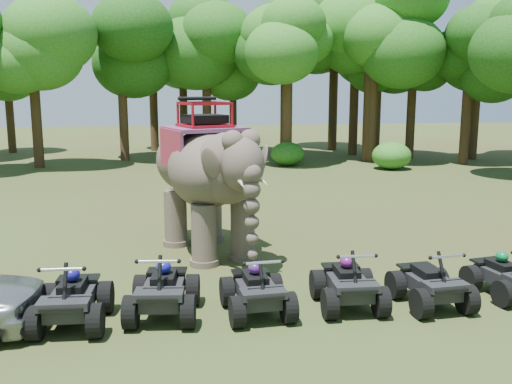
# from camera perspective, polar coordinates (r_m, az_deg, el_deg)

# --- Properties ---
(ground) EXTENTS (110.00, 110.00, 0.00)m
(ground) POSITION_cam_1_polar(r_m,az_deg,el_deg) (13.74, 0.69, -8.73)
(ground) COLOR #47381E
(ground) RESTS_ON ground
(elephant) EXTENTS (3.79, 5.48, 4.23)m
(elephant) POSITION_cam_1_polar(r_m,az_deg,el_deg) (15.52, -4.92, 1.52)
(elephant) COLOR brown
(elephant) RESTS_ON ground
(atv_0) EXTENTS (1.41, 1.89, 1.36)m
(atv_0) POSITION_cam_1_polar(r_m,az_deg,el_deg) (11.58, -18.00, -9.45)
(atv_0) COLOR black
(atv_0) RESTS_ON ground
(atv_1) EXTENTS (1.53, 1.97, 1.37)m
(atv_1) POSITION_cam_1_polar(r_m,az_deg,el_deg) (11.61, -9.29, -8.99)
(atv_1) COLOR black
(atv_1) RESTS_ON ground
(atv_2) EXTENTS (1.41, 1.84, 1.29)m
(atv_2) POSITION_cam_1_polar(r_m,az_deg,el_deg) (11.57, 0.08, -9.10)
(atv_2) COLOR black
(atv_2) RESTS_ON ground
(atv_3) EXTENTS (1.34, 1.81, 1.31)m
(atv_3) POSITION_cam_1_polar(r_m,az_deg,el_deg) (12.06, 9.22, -8.36)
(atv_3) COLOR black
(atv_3) RESTS_ON ground
(atv_4) EXTENTS (1.41, 1.83, 1.28)m
(atv_4) POSITION_cam_1_polar(r_m,az_deg,el_deg) (12.52, 17.08, -8.08)
(atv_4) COLOR black
(atv_4) RESTS_ON ground
(atv_5) EXTENTS (1.44, 1.80, 1.20)m
(atv_5) POSITION_cam_1_polar(r_m,az_deg,el_deg) (13.67, 23.71, -7.11)
(atv_5) COLOR black
(atv_5) RESTS_ON ground
(tree_0) EXTENTS (6.53, 6.53, 9.33)m
(tree_0) POSITION_cam_1_polar(r_m,az_deg,el_deg) (37.79, -4.97, 10.70)
(tree_0) COLOR #195114
(tree_0) RESTS_ON ground
(tree_1) EXTENTS (5.88, 5.88, 8.40)m
(tree_1) POSITION_cam_1_polar(r_m,az_deg,el_deg) (33.23, 3.19, 9.94)
(tree_1) COLOR #195114
(tree_1) RESTS_ON ground
(tree_2) EXTENTS (6.31, 6.31, 9.02)m
(tree_2) POSITION_cam_1_polar(r_m,az_deg,el_deg) (35.33, 11.63, 10.29)
(tree_2) COLOR #195114
(tree_2) RESTS_ON ground
(tree_3) EXTENTS (5.48, 5.48, 7.83)m
(tree_3) POSITION_cam_1_polar(r_m,az_deg,el_deg) (35.63, 20.35, 8.90)
(tree_3) COLOR #195114
(tree_3) RESTS_ON ground
(tree_24) EXTENTS (5.98, 5.98, 8.55)m
(tree_24) POSITION_cam_1_polar(r_m,az_deg,el_deg) (34.29, -21.28, 9.40)
(tree_24) COLOR #195114
(tree_24) RESTS_ON ground
(tree_25) EXTENTS (5.85, 5.85, 8.36)m
(tree_25) POSITION_cam_1_polar(r_m,az_deg,el_deg) (36.11, -13.22, 9.70)
(tree_25) COLOR #195114
(tree_25) RESTS_ON ground
(tree_26) EXTENTS (7.48, 7.48, 10.69)m
(tree_26) POSITION_cam_1_polar(r_m,az_deg,el_deg) (41.42, 7.78, 11.57)
(tree_26) COLOR #195114
(tree_26) RESTS_ON ground
(tree_27) EXTENTS (6.50, 6.50, 9.28)m
(tree_27) POSITION_cam_1_polar(r_m,az_deg,el_deg) (42.76, -7.31, 10.60)
(tree_27) COLOR #195114
(tree_27) RESTS_ON ground
(tree_29) EXTENTS (4.97, 4.97, 7.10)m
(tree_29) POSITION_cam_1_polar(r_m,az_deg,el_deg) (40.52, -2.31, 9.14)
(tree_29) COLOR #195114
(tree_29) RESTS_ON ground
(tree_30) EXTENTS (5.83, 5.83, 8.33)m
(tree_30) POSITION_cam_1_polar(r_m,az_deg,el_deg) (37.54, 15.34, 9.61)
(tree_30) COLOR #195114
(tree_30) RESTS_ON ground
(tree_31) EXTENTS (6.48, 6.48, 9.26)m
(tree_31) POSITION_cam_1_polar(r_m,az_deg,el_deg) (36.37, 2.93, 10.68)
(tree_31) COLOR #195114
(tree_31) RESTS_ON ground
(tree_33) EXTENTS (6.22, 6.22, 8.89)m
(tree_33) POSITION_cam_1_polar(r_m,az_deg,el_deg) (41.15, -10.26, 10.25)
(tree_33) COLOR #195114
(tree_33) RESTS_ON ground
(tree_34) EXTENTS (6.69, 6.69, 9.56)m
(tree_34) POSITION_cam_1_polar(r_m,az_deg,el_deg) (38.69, 9.83, 10.75)
(tree_34) COLOR #195114
(tree_34) RESTS_ON ground
(tree_36) EXTENTS (5.38, 5.38, 7.69)m
(tree_36) POSITION_cam_1_polar(r_m,az_deg,el_deg) (42.82, -23.51, 8.76)
(tree_36) COLOR #195114
(tree_36) RESTS_ON ground
(tree_37) EXTENTS (5.26, 5.26, 7.51)m
(tree_37) POSITION_cam_1_polar(r_m,az_deg,el_deg) (37.03, 12.01, 9.11)
(tree_37) COLOR #195114
(tree_37) RESTS_ON ground
(tree_38) EXTENTS (7.47, 7.47, 10.67)m
(tree_38) POSITION_cam_1_polar(r_m,az_deg,el_deg) (35.44, 11.30, 11.63)
(tree_38) COLOR #195114
(tree_38) RESTS_ON ground
(tree_39) EXTENTS (6.00, 6.00, 8.57)m
(tree_39) POSITION_cam_1_polar(r_m,az_deg,el_deg) (38.32, 21.18, 9.47)
(tree_39) COLOR #195114
(tree_39) RESTS_ON ground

